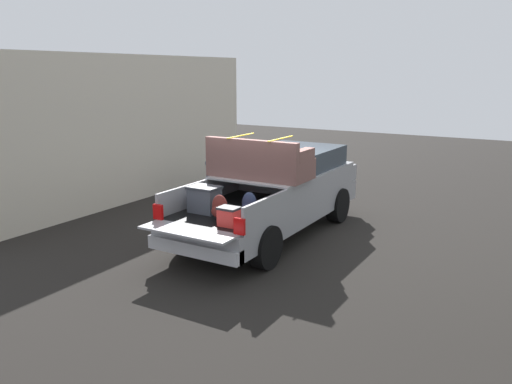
# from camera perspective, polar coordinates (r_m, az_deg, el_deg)

# --- Properties ---
(ground_plane) EXTENTS (40.00, 40.00, 0.00)m
(ground_plane) POSITION_cam_1_polar(r_m,az_deg,el_deg) (11.44, 1.54, -4.77)
(ground_plane) COLOR black
(pickup_truck) EXTENTS (6.05, 2.10, 2.23)m
(pickup_truck) POSITION_cam_1_polar(r_m,az_deg,el_deg) (11.47, 2.37, 0.22)
(pickup_truck) COLOR gray
(pickup_truck) RESTS_ON ground_plane
(building_facade) EXTENTS (10.00, 0.36, 3.97)m
(building_facade) POSITION_cam_1_polar(r_m,az_deg,el_deg) (14.71, -13.44, 6.83)
(building_facade) COLOR beige
(building_facade) RESTS_ON ground_plane
(trash_can) EXTENTS (0.60, 0.60, 0.98)m
(trash_can) POSITION_cam_1_polar(r_m,az_deg,el_deg) (15.03, -4.46, 1.53)
(trash_can) COLOR #3F4C66
(trash_can) RESTS_ON ground_plane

